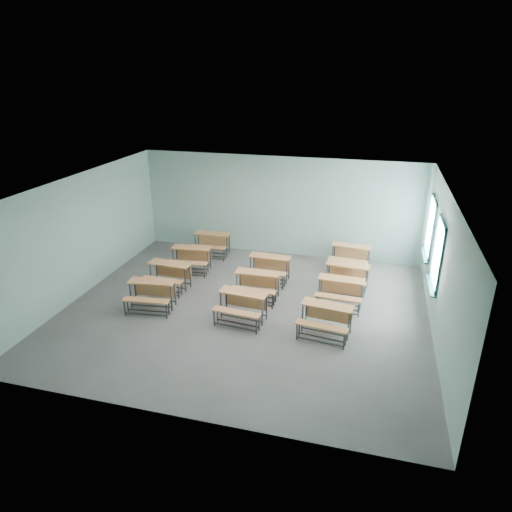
% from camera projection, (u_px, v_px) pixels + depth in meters
% --- Properties ---
extents(room, '(9.04, 8.04, 3.24)m').
position_uv_depth(room, '(248.00, 251.00, 11.01)').
color(room, slate).
rests_on(room, ground).
extents(desk_unit_r0c0, '(1.25, 0.91, 0.73)m').
position_uv_depth(desk_unit_r0c0, '(151.00, 291.00, 11.49)').
color(desk_unit_r0c0, '#C87F48').
rests_on(desk_unit_r0c0, ground).
extents(desk_unit_r0c1, '(1.24, 0.89, 0.73)m').
position_uv_depth(desk_unit_r0c1, '(242.00, 303.00, 10.93)').
color(desk_unit_r0c1, '#C87F48').
rests_on(desk_unit_r0c1, ground).
extents(desk_unit_r0c2, '(1.26, 0.93, 0.73)m').
position_uv_depth(desk_unit_r0c2, '(326.00, 316.00, 10.34)').
color(desk_unit_r0c2, '#C87F48').
rests_on(desk_unit_r0c2, ground).
extents(desk_unit_r1c0, '(1.22, 0.86, 0.73)m').
position_uv_depth(desk_unit_r1c0, '(168.00, 272.00, 12.55)').
color(desk_unit_r1c0, '#C87F48').
rests_on(desk_unit_r1c0, ground).
extents(desk_unit_r1c1, '(1.17, 0.78, 0.73)m').
position_uv_depth(desk_unit_r1c1, '(257.00, 282.00, 11.99)').
color(desk_unit_r1c1, '#C87F48').
rests_on(desk_unit_r1c1, ground).
extents(desk_unit_r1c2, '(1.21, 0.84, 0.73)m').
position_uv_depth(desk_unit_r1c2, '(340.00, 289.00, 11.62)').
color(desk_unit_r1c2, '#C87F48').
rests_on(desk_unit_r1c2, ground).
extents(desk_unit_r2c0, '(1.24, 0.89, 0.73)m').
position_uv_depth(desk_unit_r2c0, '(191.00, 256.00, 13.65)').
color(desk_unit_r2c0, '#C87F48').
rests_on(desk_unit_r2c0, ground).
extents(desk_unit_r2c1, '(1.20, 0.83, 0.73)m').
position_uv_depth(desk_unit_r2c1, '(269.00, 265.00, 13.01)').
color(desk_unit_r2c1, '#C87F48').
rests_on(desk_unit_r2c1, ground).
extents(desk_unit_r2c2, '(1.24, 0.90, 0.73)m').
position_uv_depth(desk_unit_r2c2, '(347.00, 274.00, 12.47)').
color(desk_unit_r2c2, '#C87F48').
rests_on(desk_unit_r2c2, ground).
extents(desk_unit_r3c0, '(1.20, 0.83, 0.73)m').
position_uv_depth(desk_unit_r3c0, '(211.00, 241.00, 14.82)').
color(desk_unit_r3c0, '#C87F48').
rests_on(desk_unit_r3c0, ground).
extents(desk_unit_r3c2, '(1.24, 0.89, 0.73)m').
position_uv_depth(desk_unit_r3c2, '(350.00, 254.00, 13.80)').
color(desk_unit_r3c2, '#C87F48').
rests_on(desk_unit_r3c2, ground).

